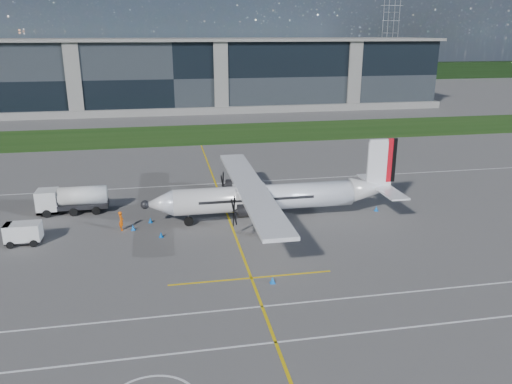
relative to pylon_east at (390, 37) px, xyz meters
name	(u,v)px	position (x,y,z in m)	size (l,w,h in m)	color
ground	(182,145)	(-85.00, -110.00, -15.00)	(400.00, 400.00, 0.00)	#5A5755
grass_strip	(180,135)	(-85.00, -102.00, -14.98)	(400.00, 18.00, 0.04)	#1A3F11
terminal_building	(172,75)	(-85.00, -70.00, -7.50)	(120.00, 20.00, 15.00)	black
tree_line	(168,74)	(-85.00, -10.00, -12.00)	(400.00, 6.00, 6.00)	black
pylon_east	(390,37)	(0.00, 0.00, 0.00)	(9.00, 4.60, 30.00)	gray
yellow_taxiway_centerline	(224,206)	(-82.00, -140.00, -14.99)	(0.20, 70.00, 0.01)	yellow
white_lane_line	(224,348)	(-85.00, -164.00, -14.99)	(90.00, 0.15, 0.01)	white
turboprop_aircraft	(274,182)	(-77.88, -144.86, -11.28)	(23.93, 24.82, 7.45)	white
fuel_tanker_truck	(68,200)	(-97.30, -139.20, -13.69)	(6.99, 2.27, 2.62)	silver
baggage_tug	(23,234)	(-99.71, -146.41, -14.09)	(3.03, 1.82, 1.82)	silver
ground_crew_person	(121,220)	(-91.85, -144.81, -13.98)	(0.83, 0.59, 2.04)	#F25907
safety_cone_fwd	(133,228)	(-90.86, -145.01, -14.75)	(0.36, 0.36, 0.50)	blue
safety_cone_nose_stbd	(150,220)	(-89.35, -143.39, -14.75)	(0.36, 0.36, 0.50)	blue
safety_cone_tail	(376,209)	(-67.26, -144.28, -14.75)	(0.36, 0.36, 0.50)	blue
safety_cone_nose_port	(161,235)	(-88.39, -147.12, -14.75)	(0.36, 0.36, 0.50)	blue
safety_cone_portwing	(273,280)	(-80.65, -157.02, -14.75)	(0.36, 0.36, 0.50)	blue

